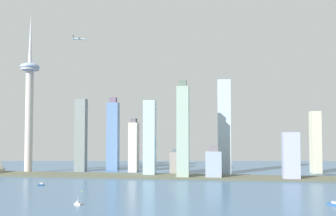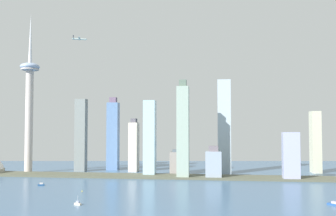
# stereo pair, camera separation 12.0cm
# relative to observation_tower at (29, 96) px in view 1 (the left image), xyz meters

# --- Properties ---
(waterfront_pier) EXTENTS (906.40, 56.31, 3.41)m
(waterfront_pier) POSITION_rel_observation_tower_xyz_m (253.83, -30.28, -146.42)
(waterfront_pier) COLOR #505241
(waterfront_pier) RESTS_ON ground
(observation_tower) EXTENTS (36.98, 36.98, 309.82)m
(observation_tower) POSITION_rel_observation_tower_xyz_m (0.00, 0.00, 0.00)
(observation_tower) COLOR #BFB1A8
(observation_tower) RESTS_ON ground
(skyscraper_0) EXTENTS (17.01, 26.84, 105.01)m
(skyscraper_0) POSITION_rel_observation_tower_xyz_m (195.32, 51.06, -98.20)
(skyscraper_0) COLOR beige
(skyscraper_0) RESTS_ON ground
(skyscraper_1) EXTENTS (22.46, 19.46, 46.60)m
(skyscraper_1) POSITION_rel_observation_tower_xyz_m (284.68, 8.08, -126.27)
(skyscraper_1) COLOR gray
(skyscraper_1) RESTS_ON ground
(skyscraper_2) EXTENTS (20.60, 18.36, 169.50)m
(skyscraper_2) POSITION_rel_observation_tower_xyz_m (301.75, -43.32, -66.93)
(skyscraper_2) COLOR #90A495
(skyscraper_2) RESTS_ON ground
(skyscraper_3) EXTENTS (23.24, 18.73, 149.35)m
(skyscraper_3) POSITION_rel_observation_tower_xyz_m (146.85, 71.90, -76.89)
(skyscraper_3) COLOR #5878A7
(skyscraper_3) RESTS_ON ground
(skyscraper_4) EXTENTS (21.77, 16.52, 143.94)m
(skyscraper_4) POSITION_rel_observation_tower_xyz_m (90.12, 38.83, -76.16)
(skyscraper_4) COLOR slate
(skyscraper_4) RESTS_ON ground
(skyscraper_5) EXTENTS (27.03, 24.68, 55.72)m
(skyscraper_5) POSITION_rel_observation_tower_xyz_m (353.63, -36.74, -122.98)
(skyscraper_5) COLOR #8F9DAD
(skyscraper_5) RESTS_ON ground
(skyscraper_6) EXTENTS (24.70, 24.45, 177.84)m
(skyscraper_6) POSITION_rel_observation_tower_xyz_m (373.41, 38.14, -59.21)
(skyscraper_6) COLOR #A9BCC5
(skyscraper_6) RESTS_ON ground
(skyscraper_7) EXTENTS (17.28, 27.95, 118.57)m
(skyscraper_7) POSITION_rel_observation_tower_xyz_m (548.86, 74.71, -88.84)
(skyscraper_7) COLOR #BBBBA0
(skyscraper_7) RESTS_ON ground
(skyscraper_8) EXTENTS (21.12, 22.66, 136.38)m
(skyscraper_8) POSITION_rel_observation_tower_xyz_m (238.59, -12.50, -79.94)
(skyscraper_8) COLOR #A0C3D0
(skyscraper_8) RESTS_ON ground
(skyscraper_9) EXTENTS (27.10, 18.35, 79.63)m
(skyscraper_9) POSITION_rel_observation_tower_xyz_m (481.13, -41.73, -108.31)
(skyscraper_9) COLOR #A0A4CA
(skyscraper_9) RESTS_ON ground
(boat_1) EXTENTS (9.06, 5.67, 10.69)m
(boat_1) POSITION_rel_observation_tower_xyz_m (202.82, -279.86, -146.43)
(boat_1) COLOR beige
(boat_1) RESTS_ON ground
(boat_2) EXTENTS (10.01, 5.64, 4.25)m
(boat_2) POSITION_rel_observation_tower_xyz_m (96.36, -147.62, -146.58)
(boat_2) COLOR navy
(boat_2) RESTS_ON ground
(boat_3) EXTENTS (16.57, 15.85, 4.34)m
(boat_3) POSITION_rel_observation_tower_xyz_m (491.98, -245.09, -146.56)
(boat_3) COLOR #1F488D
(boat_3) RESTS_ON ground
(channel_buoy_0) EXTENTS (1.17, 1.17, 2.90)m
(channel_buoy_0) POSITION_rel_observation_tower_xyz_m (177.18, -194.55, -146.68)
(channel_buoy_0) COLOR yellow
(channel_buoy_0) RESTS_ON ground
(airplane) EXTENTS (22.50, 22.96, 7.28)m
(airplane) POSITION_rel_observation_tower_xyz_m (138.11, -105.64, 83.57)
(airplane) COLOR #A9C4BF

